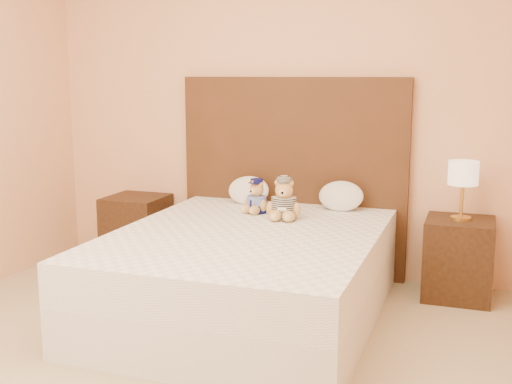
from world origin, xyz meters
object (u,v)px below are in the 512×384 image
teddy_police (257,196)px  pillow_left (249,189)px  nightstand_left (137,230)px  nightstand_right (458,259)px  pillow_right (341,195)px  lamp (463,176)px  teddy_prisoner (284,199)px  bed (247,274)px

teddy_police → pillow_left: 0.32m
pillow_left → nightstand_left: bearing=-178.2°
nightstand_right → pillow_right: size_ratio=1.69×
teddy_police → pillow_right: teddy_police is taller
pillow_left → nightstand_right: bearing=-1.1°
teddy_police → lamp: bearing=31.5°
teddy_police → nightstand_left: bearing=-171.3°
nightstand_left → teddy_police: bearing=-12.6°
nightstand_right → lamp: 0.57m
lamp → teddy_prisoner: (-1.14, -0.39, -0.16)m
bed → lamp: lamp is taller
nightstand_left → nightstand_right: size_ratio=1.00×
pillow_right → teddy_prisoner: bearing=-126.2°
nightstand_right → teddy_prisoner: 1.27m
nightstand_right → pillow_right: (-0.83, 0.03, 0.39)m
nightstand_left → pillow_left: size_ratio=1.71×
pillow_right → nightstand_right: bearing=-2.1°
bed → teddy_prisoner: teddy_prisoner is taller
nightstand_right → teddy_prisoner: teddy_prisoner is taller
pillow_left → lamp: bearing=-1.1°
nightstand_left → nightstand_right: (2.50, 0.00, 0.00)m
nightstand_right → pillow_left: bearing=178.9°
lamp → bed: bearing=-147.4°
nightstand_left → pillow_right: size_ratio=1.69×
nightstand_left → pillow_left: (0.96, 0.03, 0.39)m
nightstand_left → pillow_right: bearing=1.0°
teddy_police → teddy_prisoner: teddy_prisoner is taller
pillow_right → bed: bearing=-116.8°
teddy_police → pillow_right: bearing=48.4°
lamp → pillow_right: (-0.83, 0.03, -0.18)m
lamp → pillow_right: size_ratio=1.23×
lamp → teddy_police: size_ratio=1.67×
nightstand_left → lamp: lamp is taller
bed → pillow_right: size_ratio=6.16×
bed → nightstand_left: bearing=147.4°
pillow_right → nightstand_left: bearing=-179.0°
nightstand_left → lamp: (2.50, 0.00, 0.57)m
teddy_prisoner → pillow_left: (-0.41, 0.42, -0.03)m
nightstand_left → nightstand_right: same height
bed → teddy_police: (-0.13, 0.55, 0.39)m
teddy_prisoner → pillow_left: teddy_prisoner is taller
teddy_prisoner → pillow_right: (0.30, 0.42, -0.02)m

